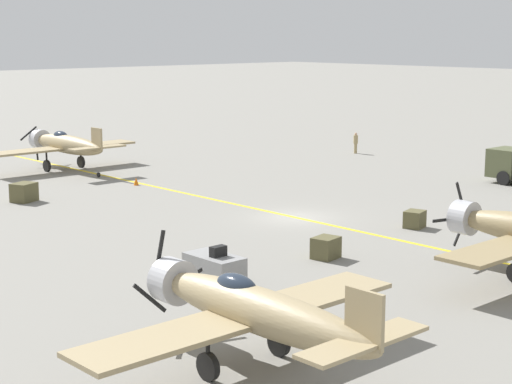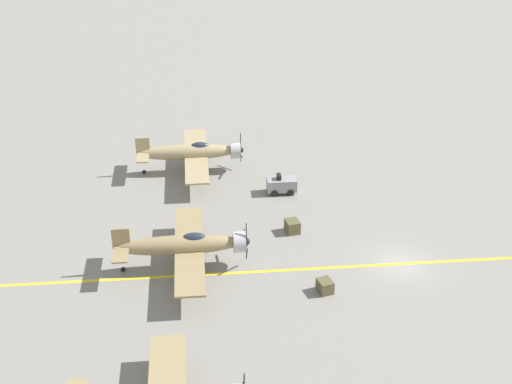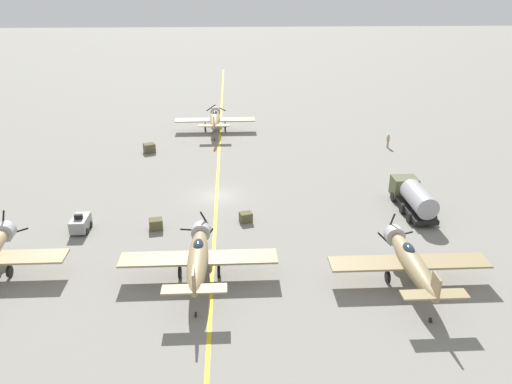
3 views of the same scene
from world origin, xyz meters
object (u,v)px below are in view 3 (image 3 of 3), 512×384
(airplane_near_center, at_px, (198,257))
(airplane_far_center, at_px, (215,119))
(tow_tractor, at_px, (80,223))
(traffic_cone, at_px, (214,149))
(airplane_near_right, at_px, (411,261))
(supply_crate_mid_lane, at_px, (246,217))
(supply_crate_outboard, at_px, (156,224))
(supply_crate_by_tanker, at_px, (149,148))
(fuel_tanker, at_px, (414,197))
(ground_crew_walking, at_px, (388,140))

(airplane_near_center, xyz_separation_m, airplane_far_center, (0.25, 40.37, 0.00))
(tow_tractor, bearing_deg, traffic_cone, 62.68)
(airplane_near_center, relative_size, tow_tractor, 4.62)
(airplane_near_center, bearing_deg, airplane_near_right, -17.15)
(airplane_far_center, bearing_deg, supply_crate_mid_lane, -98.77)
(traffic_cone, bearing_deg, supply_crate_outboard, -102.05)
(airplane_near_right, bearing_deg, tow_tractor, 151.60)
(supply_crate_by_tanker, height_order, supply_crate_outboard, supply_crate_by_tanker)
(airplane_near_right, height_order, fuel_tanker, airplane_near_right)
(fuel_tanker, height_order, traffic_cone, fuel_tanker)
(airplane_near_center, bearing_deg, supply_crate_mid_lane, 56.20)
(tow_tractor, height_order, supply_crate_mid_lane, tow_tractor)
(airplane_near_right, bearing_deg, airplane_near_center, 166.83)
(traffic_cone, bearing_deg, airplane_near_right, -64.57)
(fuel_tanker, relative_size, supply_crate_by_tanker, 5.61)
(airplane_far_center, distance_m, supply_crate_mid_lane, 30.85)
(airplane_far_center, distance_m, airplane_near_right, 44.60)
(airplane_near_right, distance_m, tow_tractor, 28.92)
(airplane_near_right, height_order, supply_crate_outboard, airplane_near_right)
(traffic_cone, bearing_deg, tow_tractor, -117.32)
(airplane_near_right, relative_size, traffic_cone, 21.82)
(supply_crate_by_tanker, distance_m, supply_crate_outboard, 22.66)
(fuel_tanker, distance_m, tow_tractor, 31.89)
(ground_crew_walking, height_order, supply_crate_mid_lane, ground_crew_walking)
(airplane_far_center, height_order, supply_crate_outboard, airplane_far_center)
(supply_crate_by_tanker, relative_size, supply_crate_mid_lane, 1.26)
(airplane_far_center, bearing_deg, ground_crew_walking, -36.12)
(airplane_far_center, relative_size, supply_crate_by_tanker, 8.42)
(tow_tractor, xyz_separation_m, ground_crew_walking, (35.28, 22.82, 0.22))
(supply_crate_mid_lane, bearing_deg, supply_crate_outboard, -172.24)
(supply_crate_by_tanker, height_order, traffic_cone, supply_crate_by_tanker)
(tow_tractor, relative_size, supply_crate_mid_lane, 2.30)
(airplane_near_center, distance_m, traffic_cone, 31.17)
(airplane_far_center, xyz_separation_m, tow_tractor, (-11.50, -31.74, -1.22))
(fuel_tanker, bearing_deg, supply_crate_mid_lane, -174.69)
(fuel_tanker, distance_m, supply_crate_mid_lane, 16.73)
(airplane_near_right, height_order, traffic_cone, airplane_near_right)
(fuel_tanker, relative_size, ground_crew_walking, 4.33)
(airplane_far_center, xyz_separation_m, supply_crate_outboard, (-4.68, -31.73, -1.50))
(airplane_far_center, bearing_deg, traffic_cone, -104.84)
(supply_crate_outboard, bearing_deg, traffic_cone, 77.95)
(ground_crew_walking, distance_m, supply_crate_by_tanker, 32.28)
(airplane_near_center, height_order, supply_crate_outboard, airplane_near_center)
(airplane_near_center, relative_size, supply_crate_by_tanker, 8.42)
(airplane_near_center, bearing_deg, supply_crate_by_tanker, 92.87)
(airplane_far_center, xyz_separation_m, fuel_tanker, (20.27, -29.05, -0.50))
(supply_crate_mid_lane, bearing_deg, fuel_tanker, 5.31)
(supply_crate_mid_lane, bearing_deg, ground_crew_walking, 47.13)
(airplane_near_right, relative_size, tow_tractor, 4.62)
(airplane_near_right, distance_m, traffic_cone, 36.08)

